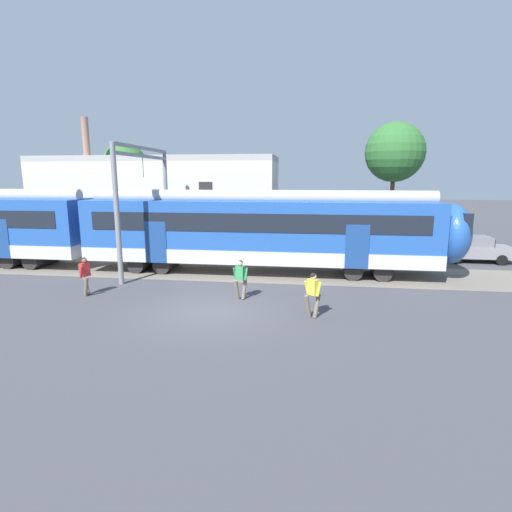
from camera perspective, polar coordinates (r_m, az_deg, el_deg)
name	(u,v)px	position (r m, az deg, el deg)	size (l,w,h in m)	color
ground_plane	(210,312)	(15.23, -6.58, -7.93)	(160.00, 160.00, 0.00)	#424247
track_bed	(66,266)	(25.13, -25.56, -1.30)	(80.00, 4.40, 0.01)	slate
commuter_train	(104,227)	(23.50, -20.94, 3.83)	(38.05, 3.07, 4.73)	silver
pedestrian_red	(85,273)	(18.39, -23.25, -2.23)	(0.56, 0.66, 1.67)	#6B6051
pedestrian_green	(240,277)	(16.36, -2.23, -2.99)	(0.64, 0.58, 1.67)	#6B6051
pedestrian_yellow	(313,292)	(14.41, 8.10, -5.08)	(0.67, 0.46, 1.67)	#6B6051
parked_car_grey	(474,249)	(27.00, 28.66, 0.90)	(4.03, 1.82, 1.54)	gray
catenary_gantry	(144,190)	(22.27, -15.68, 9.11)	(0.24, 6.64, 6.53)	gray
background_building	(157,202)	(30.25, -13.93, 7.55)	(17.30, 5.00, 9.20)	beige
street_tree_right	(395,153)	(32.22, 19.20, 13.78)	(4.37, 4.37, 8.96)	brown
street_tree_left	(125,165)	(34.60, -18.24, 12.27)	(3.45, 3.45, 7.70)	brown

